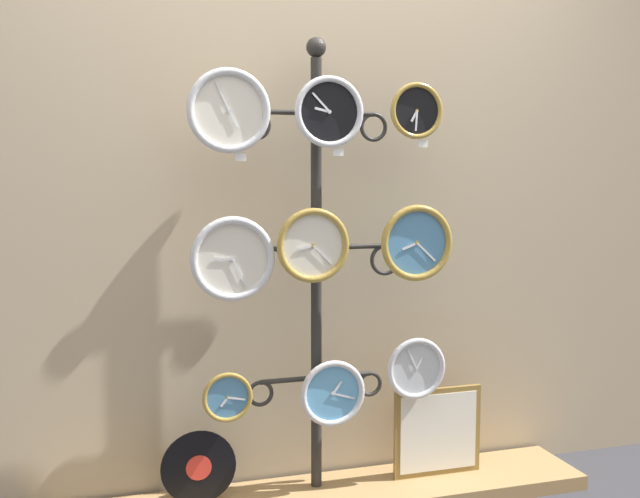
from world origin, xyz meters
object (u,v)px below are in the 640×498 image
at_px(clock_middle_center, 313,245).
at_px(clock_bottom_center, 332,393).
at_px(clock_top_left, 229,111).
at_px(clock_top_center, 329,112).
at_px(clock_bottom_right, 416,368).
at_px(vinyl_record, 199,467).
at_px(clock_middle_left, 233,259).
at_px(clock_middle_right, 416,243).
at_px(display_stand, 316,342).
at_px(clock_bottom_left, 227,397).
at_px(picture_frame, 438,432).
at_px(clock_top_right, 416,111).

distance_m(clock_middle_center, clock_bottom_center, 0.58).
xyz_separation_m(clock_top_left, clock_top_center, (0.37, -0.02, 0.00)).
xyz_separation_m(clock_bottom_right, vinyl_record, (-0.86, 0.06, -0.33)).
bearing_deg(clock_middle_left, clock_top_center, -4.11).
bearing_deg(clock_middle_right, display_stand, 164.07).
xyz_separation_m(clock_top_left, clock_bottom_center, (0.39, 0.01, -1.07)).
bearing_deg(clock_middle_center, clock_middle_left, 176.36).
distance_m(clock_middle_center, clock_bottom_right, 0.67).
bearing_deg(clock_middle_left, clock_bottom_right, 0.01).
xyz_separation_m(clock_bottom_left, picture_frame, (0.88, 0.03, -0.24)).
bearing_deg(clock_top_right, clock_top_center, -176.39).
relative_size(display_stand, clock_bottom_center, 6.97).
height_order(clock_top_right, clock_bottom_right, clock_top_right).
height_order(clock_middle_center, vinyl_record, clock_middle_center).
xyz_separation_m(clock_middle_center, picture_frame, (0.56, 0.07, -0.80)).
relative_size(clock_middle_center, clock_bottom_right, 1.13).
distance_m(clock_bottom_left, clock_bottom_center, 0.41).
height_order(vinyl_record, picture_frame, picture_frame).
xyz_separation_m(display_stand, clock_middle_right, (0.37, -0.11, 0.39)).
xyz_separation_m(display_stand, clock_middle_center, (-0.05, -0.11, 0.39)).
relative_size(display_stand, clock_bottom_right, 7.29).
distance_m(clock_top_right, clock_middle_left, 0.90).
height_order(display_stand, picture_frame, display_stand).
bearing_deg(display_stand, clock_top_left, -165.20).
bearing_deg(vinyl_record, display_stand, 3.74).
distance_m(clock_middle_right, clock_bottom_right, 0.50).
height_order(clock_middle_left, clock_bottom_left, clock_middle_left).
distance_m(clock_top_center, clock_bottom_center, 1.07).
xyz_separation_m(display_stand, clock_middle_left, (-0.34, -0.09, 0.35)).
height_order(clock_bottom_left, clock_bottom_right, clock_bottom_right).
distance_m(clock_top_center, clock_middle_left, 0.64).
bearing_deg(clock_bottom_center, clock_middle_center, -164.47).
bearing_deg(clock_middle_left, clock_middle_right, -1.37).
relative_size(clock_top_center, clock_top_right, 1.22).
relative_size(clock_top_right, picture_frame, 0.56).
xyz_separation_m(clock_bottom_left, clock_bottom_center, (0.41, -0.01, -0.02)).
distance_m(clock_middle_center, vinyl_record, 0.94).
bearing_deg(clock_bottom_right, clock_middle_left, -179.99).
bearing_deg(clock_top_left, clock_top_right, 0.02).
bearing_deg(display_stand, clock_middle_right, -15.93).
distance_m(display_stand, clock_middle_right, 0.55).
bearing_deg(clock_bottom_center, clock_bottom_right, -0.75).
height_order(clock_bottom_right, picture_frame, clock_bottom_right).
distance_m(display_stand, clock_top_center, 0.89).
distance_m(clock_top_center, clock_middle_right, 0.61).
bearing_deg(clock_top_left, vinyl_record, 152.53).
bearing_deg(display_stand, picture_frame, -4.57).
bearing_deg(clock_top_right, clock_middle_right, -80.81).
bearing_deg(clock_bottom_right, clock_top_center, -176.02).
relative_size(clock_top_right, clock_bottom_left, 1.14).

